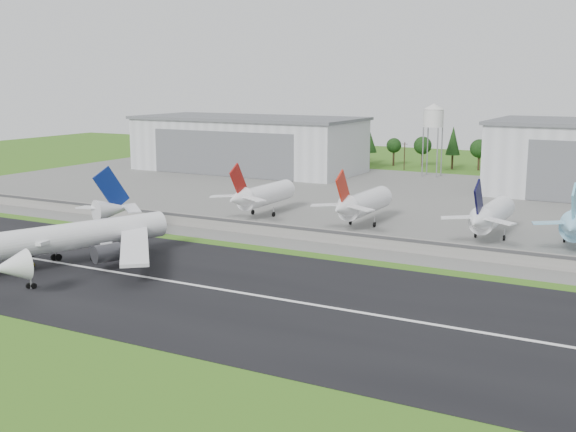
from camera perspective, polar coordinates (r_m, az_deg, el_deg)
The scene contains 14 objects.
ground at distance 134.91m, azimuth -11.00°, elevation -6.29°, with size 600.00×600.00×0.00m, color #225B15.
runway at distance 142.39m, azimuth -8.44°, elevation -5.27°, with size 320.00×60.00×0.10m, color black.
runway_centerline at distance 142.37m, azimuth -8.44°, elevation -5.25°, with size 220.00×1.00×0.02m, color white.
apron at distance 237.34m, azimuth 7.69°, elevation 1.23°, with size 320.00×150.00×0.10m, color slate.
blast_fence at distance 178.78m, azimuth 0.22°, elevation -1.26°, with size 240.00×0.61×3.50m.
hangar_west at distance 311.31m, azimuth -3.15°, elevation 5.72°, with size 97.00×44.00×23.20m.
water_tower at distance 297.57m, azimuth 11.43°, elevation 7.79°, with size 8.40×8.40×29.40m.
utility_poles at distance 312.66m, azimuth 12.96°, elevation 3.34°, with size 230.00×3.00×12.00m, color black, non-canonical shape.
treeline at distance 327.03m, azimuth 13.68°, elevation 3.63°, with size 320.00×16.00×22.00m, color black, non-canonical shape.
main_airliner at distance 159.67m, azimuth -16.96°, elevation -2.07°, with size 53.18×57.18×18.17m.
ground_vehicle at distance 162.86m, azimuth -19.97°, elevation -3.53°, with size 2.01×4.36×1.21m, color gold.
parked_jet_red_a at distance 206.86m, azimuth -2.19°, elevation 1.65°, with size 7.36×31.29×16.80m.
parked_jet_red_b at distance 193.05m, azimuth 5.76°, elevation 0.97°, with size 7.36×31.29×16.90m.
parked_jet_navy at distance 182.83m, azimuth 15.63°, elevation 0.04°, with size 7.36×31.29×16.81m.
Camera 1 is at (82.95, -98.89, 39.25)m, focal length 45.00 mm.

